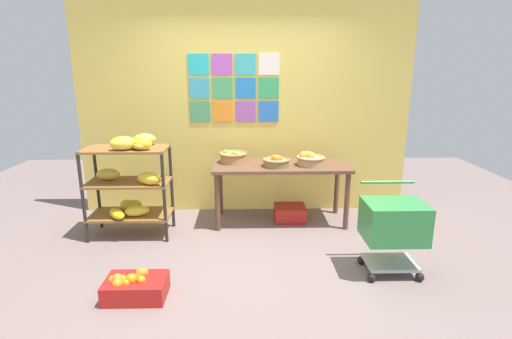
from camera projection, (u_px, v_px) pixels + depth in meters
name	position (u px, v px, depth m)	size (l,w,h in m)	color
ground	(245.00, 264.00, 3.83)	(9.05, 9.05, 0.00)	#74625F
back_wall_with_art	(244.00, 100.00, 4.95)	(4.25, 0.07, 2.95)	#D8BC54
banana_shelf_unit	(130.00, 179.00, 4.33)	(0.91, 0.56, 1.17)	#2B231D
display_table	(281.00, 172.00, 4.73)	(1.64, 0.65, 0.74)	brown
fruit_basket_centre	(233.00, 157.00, 4.79)	(0.34, 0.34, 0.16)	#AC7B49
fruit_basket_back_left	(310.00, 159.00, 4.66)	(0.34, 0.34, 0.16)	tan
fruit_basket_right	(276.00, 162.00, 4.61)	(0.32, 0.32, 0.14)	olive
produce_crate_under_table	(290.00, 213.00, 4.90)	(0.38, 0.34, 0.19)	red
orange_crate_foreground	(135.00, 286.00, 3.26)	(0.51, 0.33, 0.23)	#B21C1A
shopping_cart	(394.00, 224.00, 3.56)	(0.54, 0.47, 0.83)	black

